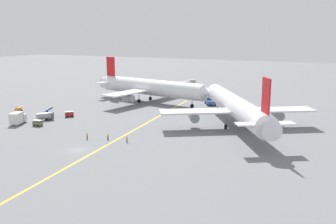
% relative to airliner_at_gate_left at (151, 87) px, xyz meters
% --- Properties ---
extents(ground_plane, '(600.00, 600.00, 0.00)m').
position_rel_airliner_at_gate_left_xyz_m(ground_plane, '(13.53, -60.28, -5.66)').
color(ground_plane, slate).
extents(taxiway_stripe, '(11.63, 119.53, 0.01)m').
position_rel_airliner_at_gate_left_xyz_m(taxiway_stripe, '(16.85, -50.28, -5.65)').
color(taxiway_stripe, yellow).
rests_on(taxiway_stripe, ground).
extents(airliner_at_gate_left, '(51.54, 41.68, 16.46)m').
position_rel_airliner_at_gate_left_xyz_m(airliner_at_gate_left, '(0.00, 0.00, 0.00)').
color(airliner_at_gate_left, white).
rests_on(airliner_at_gate_left, ground).
extents(airliner_being_pushed, '(39.97, 50.43, 16.39)m').
position_rel_airliner_at_gate_left_xyz_m(airliner_being_pushed, '(39.34, -23.18, 0.04)').
color(airliner_being_pushed, silver).
rests_on(airliner_being_pushed, ground).
extents(pushback_tug, '(6.30, 9.03, 2.85)m').
position_rel_airliner_at_gate_left_xyz_m(pushback_tug, '(22.28, 5.01, -4.44)').
color(pushback_tug, '#2D4C8C').
rests_on(pushback_tug, ground).
extents(gse_fuel_bowser_stubby, '(4.26, 5.13, 2.40)m').
position_rel_airliner_at_gate_left_xyz_m(gse_fuel_bowser_stubby, '(-14.29, -40.86, -4.32)').
color(gse_fuel_bowser_stubby, gray).
rests_on(gse_fuel_bowser_stubby, ground).
extents(gse_belt_loader_portside, '(5.05, 3.07, 3.02)m').
position_rel_airliner_at_gate_left_xyz_m(gse_belt_loader_portside, '(-18.29, -35.18, -4.83)').
color(gse_belt_loader_portside, '#2D5199').
rests_on(gse_belt_loader_portside, ground).
extents(gse_gpu_cart_small, '(1.70, 2.17, 1.90)m').
position_rel_airliner_at_gate_left_xyz_m(gse_gpu_cart_small, '(-31.70, -34.90, -4.86)').
color(gse_gpu_cart_small, orange).
rests_on(gse_gpu_cart_small, ground).
extents(gse_catering_truck_tall, '(4.02, 6.29, 3.50)m').
position_rel_airliner_at_gate_left_xyz_m(gse_catering_truck_tall, '(-18.11, -47.74, -3.90)').
color(gse_catering_truck_tall, silver).
rests_on(gse_catering_truck_tall, ground).
extents(gse_baggage_cart_trailing, '(3.03, 3.06, 1.71)m').
position_rel_airliner_at_gate_left_xyz_m(gse_baggage_cart_trailing, '(-11.00, -33.83, -4.79)').
color(gse_baggage_cart_trailing, red).
rests_on(gse_baggage_cart_trailing, ground).
extents(gse_baggage_cart_near_cluster, '(2.73, 1.60, 1.71)m').
position_rel_airliner_at_gate_left_xyz_m(gse_baggage_cart_near_cluster, '(-11.21, -47.08, -4.79)').
color(gse_baggage_cart_near_cluster, '#666B4C').
rests_on(gse_baggage_cart_near_cluster, ground).
extents(ground_crew_wing_walker_right, '(0.38, 0.45, 1.67)m').
position_rel_airliner_at_gate_left_xyz_m(ground_crew_wing_walker_right, '(14.76, -50.17, -4.79)').
color(ground_crew_wing_walker_right, black).
rests_on(ground_crew_wing_walker_right, ground).
extents(ground_crew_marshaller_foreground, '(0.36, 0.36, 1.63)m').
position_rel_airliner_at_gate_left_xyz_m(ground_crew_marshaller_foreground, '(20.23, -50.11, -4.81)').
color(ground_crew_marshaller_foreground, '#4C4C51').
rests_on(ground_crew_marshaller_foreground, ground).
extents(ground_crew_ramp_agent_by_cones, '(0.36, 0.36, 1.66)m').
position_rel_airliner_at_gate_left_xyz_m(ground_crew_ramp_agent_by_cones, '(9.76, -51.91, -4.79)').
color(ground_crew_ramp_agent_by_cones, '#2D3351').
rests_on(ground_crew_ramp_agent_by_cones, ground).
extents(jet_bridge, '(7.53, 17.37, 5.84)m').
position_rel_airliner_at_gate_left_xyz_m(jet_bridge, '(3.75, 23.09, -1.59)').
color(jet_bridge, '#B7B7BC').
rests_on(jet_bridge, ground).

